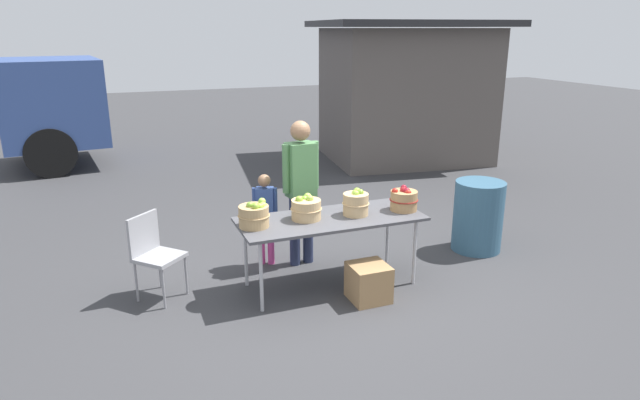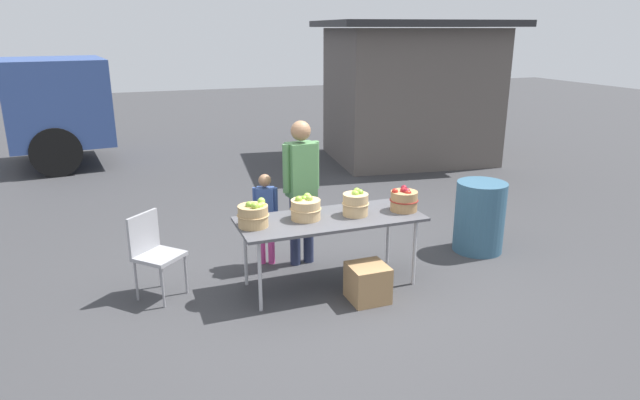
% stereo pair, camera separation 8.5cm
% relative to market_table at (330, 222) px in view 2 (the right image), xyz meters
% --- Properties ---
extents(ground_plane, '(40.00, 40.00, 0.00)m').
position_rel_market_table_xyz_m(ground_plane, '(0.00, 0.00, -0.71)').
color(ground_plane, '#38383A').
extents(market_table, '(1.90, 0.76, 0.75)m').
position_rel_market_table_xyz_m(market_table, '(0.00, 0.00, 0.00)').
color(market_table, '#4C4C51').
rests_on(market_table, ground).
extents(apple_basket_green_0, '(0.31, 0.31, 0.27)m').
position_rel_market_table_xyz_m(apple_basket_green_0, '(-0.79, 0.02, 0.16)').
color(apple_basket_green_0, tan).
rests_on(apple_basket_green_0, market_table).
extents(apple_basket_green_1, '(0.32, 0.32, 0.25)m').
position_rel_market_table_xyz_m(apple_basket_green_1, '(-0.25, 0.05, 0.16)').
color(apple_basket_green_1, tan).
rests_on(apple_basket_green_1, market_table).
extents(apple_basket_green_2, '(0.28, 0.28, 0.28)m').
position_rel_market_table_xyz_m(apple_basket_green_2, '(0.27, -0.01, 0.17)').
color(apple_basket_green_2, tan).
rests_on(apple_basket_green_2, market_table).
extents(apple_basket_red_0, '(0.30, 0.30, 0.26)m').
position_rel_market_table_xyz_m(apple_basket_red_0, '(0.81, -0.06, 0.16)').
color(apple_basket_red_0, '#A87F51').
rests_on(apple_basket_red_0, market_table).
extents(vendor_adult, '(0.43, 0.25, 1.65)m').
position_rel_market_table_xyz_m(vendor_adult, '(-0.10, 0.64, 0.27)').
color(vendor_adult, '#262D4C').
rests_on(vendor_adult, ground).
extents(child_customer, '(0.27, 0.20, 1.06)m').
position_rel_market_table_xyz_m(child_customer, '(-0.48, 0.77, -0.08)').
color(child_customer, '#CC3F8C').
rests_on(child_customer, ground).
extents(food_kiosk, '(3.84, 3.32, 2.74)m').
position_rel_market_table_xyz_m(food_kiosk, '(3.67, 4.98, 0.68)').
color(food_kiosk, '#59514C').
rests_on(food_kiosk, ground).
extents(folding_chair, '(0.57, 0.57, 0.86)m').
position_rel_market_table_xyz_m(folding_chair, '(-1.74, 0.38, -0.20)').
color(folding_chair, '#99999E').
rests_on(folding_chair, ground).
extents(trash_barrel, '(0.59, 0.59, 0.86)m').
position_rel_market_table_xyz_m(trash_barrel, '(2.04, 0.26, -0.28)').
color(trash_barrel, '#335972').
rests_on(trash_barrel, ground).
extents(produce_crate, '(0.37, 0.37, 0.37)m').
position_rel_market_table_xyz_m(produce_crate, '(0.22, -0.46, -0.52)').
color(produce_crate, '#A87F51').
rests_on(produce_crate, ground).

